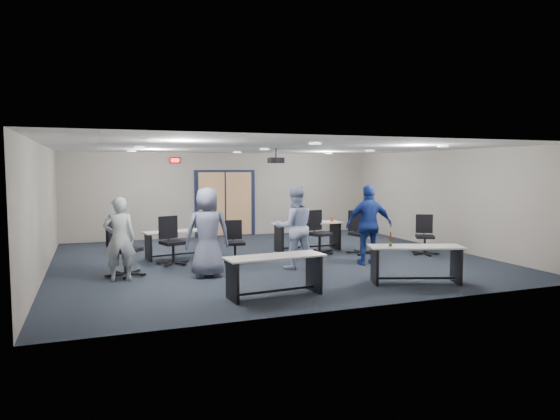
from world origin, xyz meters
name	(u,v)px	position (x,y,z in m)	size (l,w,h in m)	color
floor	(271,259)	(0.00, 0.00, 0.00)	(10.00, 10.00, 0.00)	black
back_wall	(225,195)	(0.00, 4.50, 1.35)	(10.00, 0.04, 2.70)	gray
front_wall	(368,223)	(0.00, -4.50, 1.35)	(10.00, 0.04, 2.70)	gray
left_wall	(43,210)	(-5.00, 0.00, 1.35)	(0.04, 9.00, 2.70)	gray
right_wall	(442,199)	(5.00, 0.00, 1.35)	(0.04, 9.00, 2.70)	gray
ceiling	(271,147)	(0.00, 0.00, 2.70)	(10.00, 9.00, 0.04)	white
double_door	(225,204)	(0.00, 4.46, 1.05)	(2.00, 0.07, 2.20)	black
exit_sign	(175,160)	(-1.60, 4.44, 2.45)	(0.32, 0.07, 0.18)	black
ceiling_projector	(276,160)	(0.30, 0.50, 2.40)	(0.35, 0.32, 0.37)	black
ceiling_can_lights	(268,149)	(0.00, 0.25, 2.67)	(6.24, 5.74, 0.02)	white
table_front_left	(275,269)	(-1.13, -3.34, 0.48)	(1.79, 0.73, 0.71)	#AFACA5
table_front_right	(415,257)	(1.73, -3.36, 0.50)	(1.87, 1.15, 0.99)	#AFACA5
table_back_left	(178,239)	(-2.09, 0.97, 0.46)	(1.73, 0.82, 0.67)	#AFACA5
table_back_right	(308,231)	(1.35, 0.86, 0.52)	(1.88, 0.66, 0.88)	#AFACA5
chair_back_a	(173,241)	(-2.34, 0.15, 0.55)	(0.69, 0.69, 1.10)	black
chair_back_b	(235,241)	(-0.92, -0.02, 0.49)	(0.61, 0.61, 0.97)	black
chair_back_c	(320,232)	(1.44, 0.31, 0.56)	(0.70, 0.70, 1.11)	black
chair_back_d	(362,232)	(2.43, -0.11, 0.56)	(0.70, 0.70, 1.12)	black
chair_loose_left	(125,247)	(-3.44, -0.75, 0.59)	(0.74, 0.74, 1.18)	black
chair_loose_right	(425,235)	(3.87, -0.80, 0.51)	(0.64, 0.64, 1.02)	black
person_gray	(119,239)	(-3.56, -1.17, 0.83)	(0.60, 0.40, 1.65)	#98A0A5
person_plaid	(208,232)	(-1.87, -1.39, 0.92)	(0.89, 0.58, 1.83)	slate
person_lightblue	(295,227)	(0.10, -1.23, 0.92)	(0.89, 0.69, 1.83)	#ACBCE4
person_navy	(369,225)	(1.85, -1.43, 0.92)	(1.07, 0.45, 1.83)	navy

